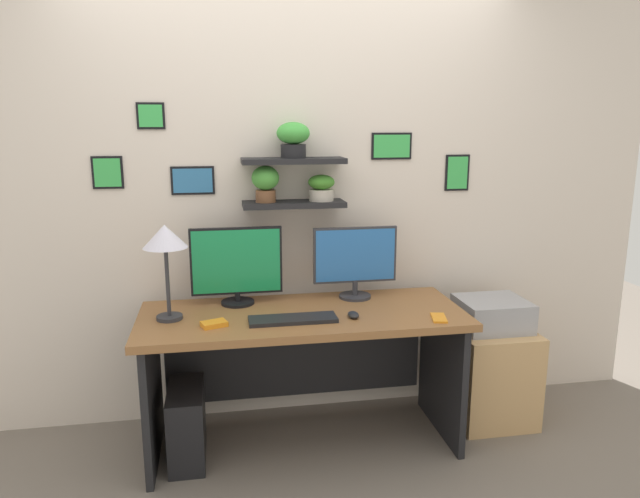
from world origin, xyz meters
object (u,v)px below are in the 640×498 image
monitor_left (237,265)px  desk_lamp (165,242)px  scissors_tray (214,324)px  desk (302,346)px  cell_phone (439,318)px  computer_tower_left (187,424)px  keyboard (293,319)px  monitor_right (355,260)px  computer_mouse (353,315)px  drawer_cabinet (488,372)px  printer (492,314)px

monitor_left → desk_lamp: (-0.35, -0.21, 0.18)m
desk_lamp → scissors_tray: desk_lamp is taller
desk → cell_phone: (0.66, -0.28, 0.21)m
computer_tower_left → keyboard: bearing=-8.5°
desk_lamp → keyboard: bearing=-12.7°
monitor_right → keyboard: size_ratio=1.07×
computer_mouse → computer_tower_left: 1.03m
keyboard → computer_mouse: (0.31, -0.00, 0.01)m
keyboard → computer_mouse: size_ratio=4.89×
drawer_cabinet → monitor_right: bearing=172.2°
desk_lamp → cell_phone: (1.34, -0.23, -0.39)m
cell_phone → computer_tower_left: 1.41m
computer_mouse → drawer_cabinet: (0.88, 0.24, -0.49)m
keyboard → printer: 1.22m
keyboard → drawer_cabinet: size_ratio=0.79×
monitor_right → computer_mouse: size_ratio=5.26×
monitor_right → desk_lamp: size_ratio=0.98×
desk → printer: size_ratio=4.45×
computer_mouse → drawer_cabinet: bearing=15.0°
monitor_right → keyboard: monitor_right is taller
printer → computer_tower_left: 1.80m
monitor_right → keyboard: 0.57m
cell_phone → monitor_right: bearing=140.7°
computer_mouse → scissors_tray: computer_mouse is taller
keyboard → computer_tower_left: (-0.55, 0.08, -0.56)m
computer_mouse → printer: (0.88, 0.24, -0.13)m
computer_mouse → scissors_tray: (-0.70, -0.01, -0.00)m
printer → scissors_tray: bearing=-171.3°
desk → drawer_cabinet: (1.12, 0.05, -0.26)m
scissors_tray → computer_tower_left: (-0.16, 0.09, -0.57)m
desk → drawer_cabinet: bearing=2.7°
computer_mouse → drawer_cabinet: size_ratio=0.16×
desk → desk_lamp: (-0.68, -0.04, 0.61)m
monitor_left → printer: 1.49m
keyboard → cell_phone: keyboard is taller
computer_mouse → monitor_right: bearing=75.6°
drawer_cabinet → printer: size_ratio=1.46×
monitor_left → computer_tower_left: (-0.29, -0.26, -0.77)m
computer_mouse → scissors_tray: size_ratio=0.75×
desk_lamp → printer: (1.80, 0.10, -0.51)m
computer_mouse → desk_lamp: bearing=171.4°
monitor_left → computer_tower_left: 0.86m
monitor_right → scissors_tray: 0.88m
monitor_right → cell_phone: bearing=-52.6°
monitor_left → keyboard: bearing=-52.8°
printer → monitor_left: bearing=175.7°
computer_mouse → cell_phone: 0.43m
desk → desk_lamp: size_ratio=3.49×
computer_mouse → computer_tower_left: size_ratio=0.22×
desk → computer_mouse: (0.24, -0.18, 0.22)m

